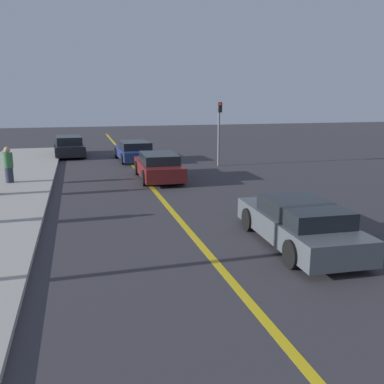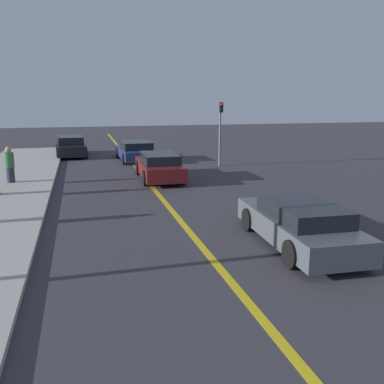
% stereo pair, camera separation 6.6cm
% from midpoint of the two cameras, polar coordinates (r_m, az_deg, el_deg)
% --- Properties ---
extents(road_center_line, '(0.20, 60.00, 0.01)m').
position_cam_midpoint_polar(road_center_line, '(17.24, -4.48, -0.21)').
color(road_center_line, gold).
rests_on(road_center_line, ground_plane).
extents(car_near_right_lane, '(2.00, 4.67, 1.19)m').
position_cam_midpoint_polar(car_near_right_lane, '(11.42, 14.22, -4.13)').
color(car_near_right_lane, '#4C5156').
rests_on(car_near_right_lane, ground_plane).
extents(car_ahead_center, '(1.95, 4.56, 1.25)m').
position_cam_midpoint_polar(car_ahead_center, '(20.13, -4.27, 3.43)').
color(car_ahead_center, maroon).
rests_on(car_ahead_center, ground_plane).
extents(car_far_distant, '(2.15, 4.61, 1.19)m').
position_cam_midpoint_polar(car_far_distant, '(26.42, -7.43, 5.45)').
color(car_far_distant, navy).
rests_on(car_far_distant, ground_plane).
extents(car_parked_left_lot, '(2.07, 4.65, 1.32)m').
position_cam_midpoint_polar(car_parked_left_lot, '(29.33, -15.78, 5.88)').
color(car_parked_left_lot, black).
rests_on(car_parked_left_lot, ground_plane).
extents(pedestrian_by_sign, '(0.40, 0.40, 1.57)m').
position_cam_midpoint_polar(pedestrian_by_sign, '(20.29, -23.06, 3.35)').
color(pedestrian_by_sign, '#282D3D').
rests_on(pedestrian_by_sign, sidewalk_left).
extents(traffic_light, '(0.18, 0.40, 3.53)m').
position_cam_midpoint_polar(traffic_light, '(23.96, 3.87, 8.68)').
color(traffic_light, slate).
rests_on(traffic_light, ground_plane).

